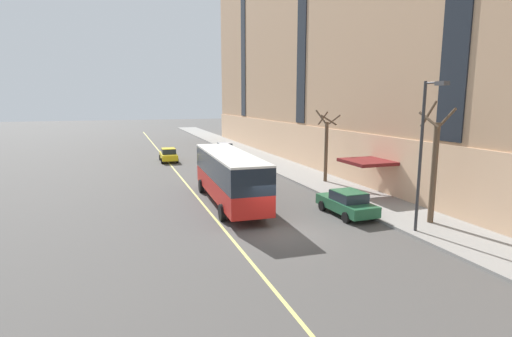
{
  "coord_description": "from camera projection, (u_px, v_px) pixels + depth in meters",
  "views": [
    {
      "loc": [
        -7.86,
        -18.76,
        7.05
      ],
      "look_at": [
        2.06,
        10.0,
        1.8
      ],
      "focal_mm": 28.0,
      "sensor_mm": 36.0,
      "label": 1
    }
  ],
  "objects": [
    {
      "name": "city_bus",
      "position": [
        229.0,
        175.0,
        26.94
      ],
      "size": [
        3.12,
        11.92,
        3.54
      ],
      "color": "red",
      "rests_on": "ground"
    },
    {
      "name": "parked_car_silver_0",
      "position": [
        225.0,
        149.0,
        51.85
      ],
      "size": [
        2.02,
        4.36,
        1.56
      ],
      "color": "#B7B7BC",
      "rests_on": "ground"
    },
    {
      "name": "ground_plane",
      "position": [
        281.0,
        234.0,
        21.2
      ],
      "size": [
        260.0,
        260.0,
        0.0
      ],
      "primitive_type": "plane",
      "color": "#4C4947"
    },
    {
      "name": "lane_centerline",
      "position": [
        219.0,
        223.0,
        23.14
      ],
      "size": [
        0.16,
        140.0,
        0.01
      ],
      "primitive_type": "cube",
      "color": "#E0D66B",
      "rests_on": "ground"
    },
    {
      "name": "parked_car_green_1",
      "position": [
        347.0,
        203.0,
        24.56
      ],
      "size": [
        2.1,
        4.48,
        1.56
      ],
      "color": "#23603D",
      "rests_on": "ground"
    },
    {
      "name": "street_tree_far_uptown",
      "position": [
        326.0,
        145.0,
        33.74
      ],
      "size": [
        1.77,
        1.75,
        6.07
      ],
      "color": "brown",
      "rests_on": "sidewalk"
    },
    {
      "name": "street_tree_mid_block",
      "position": [
        434.0,
        165.0,
        22.27
      ],
      "size": [
        1.54,
        1.55,
        6.86
      ],
      "color": "brown",
      "rests_on": "sidewalk"
    },
    {
      "name": "taxi_cab",
      "position": [
        168.0,
        155.0,
        46.0
      ],
      "size": [
        2.0,
        4.39,
        1.56
      ],
      "color": "yellow",
      "rests_on": "ground"
    },
    {
      "name": "street_lamp",
      "position": [
        424.0,
        143.0,
        20.34
      ],
      "size": [
        0.36,
        1.48,
        7.83
      ],
      "color": "#2D2D30",
      "rests_on": "sidewalk"
    },
    {
      "name": "sidewalk",
      "position": [
        381.0,
        205.0,
        26.73
      ],
      "size": [
        4.55,
        160.0,
        0.15
      ],
      "primitive_type": "cube",
      "color": "gray",
      "rests_on": "ground"
    }
  ]
}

